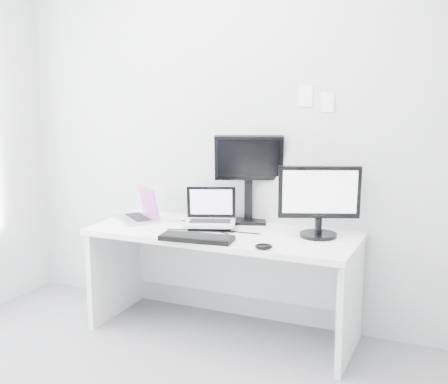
{
  "coord_description": "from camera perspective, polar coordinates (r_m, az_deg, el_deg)",
  "views": [
    {
      "loc": [
        1.51,
        -2.16,
        1.7
      ],
      "look_at": [
        0.02,
        1.23,
        1.0
      ],
      "focal_mm": 46.15,
      "sensor_mm": 36.0,
      "label": 1
    }
  ],
  "objects": [
    {
      "name": "keyboard",
      "position": [
        3.63,
        -2.72,
        -4.57
      ],
      "size": [
        0.48,
        0.21,
        0.03
      ],
      "primitive_type": "cube",
      "rotation": [
        0.0,
        0.0,
        0.11
      ],
      "color": "black",
      "rests_on": "desk"
    },
    {
      "name": "mouse",
      "position": [
        3.44,
        3.95,
        -5.39
      ],
      "size": [
        0.13,
        0.11,
        0.04
      ],
      "primitive_type": "ellipsoid",
      "rotation": [
        0.0,
        0.0,
        0.41
      ],
      "color": "black",
      "rests_on": "desk"
    },
    {
      "name": "rear_monitor",
      "position": [
        4.02,
        2.45,
        1.4
      ],
      "size": [
        0.5,
        0.33,
        0.64
      ],
      "primitive_type": "cube",
      "rotation": [
        0.0,
        0.0,
        0.38
      ],
      "color": "black",
      "rests_on": "desk"
    },
    {
      "name": "dell_laptop",
      "position": [
        3.89,
        -1.4,
        -1.61
      ],
      "size": [
        0.41,
        0.36,
        0.28
      ],
      "primitive_type": "cube",
      "rotation": [
        0.0,
        0.0,
        0.36
      ],
      "color": "silver",
      "rests_on": "desk"
    },
    {
      "name": "macbook",
      "position": [
        4.18,
        -8.74,
        -1.08
      ],
      "size": [
        0.42,
        0.41,
        0.25
      ],
      "primitive_type": "cube",
      "rotation": [
        0.0,
        0.0,
        -0.68
      ],
      "color": "#A8A8AC",
      "rests_on": "desk"
    },
    {
      "name": "samsung_monitor",
      "position": [
        3.71,
        9.42,
        -0.83
      ],
      "size": [
        0.57,
        0.41,
        0.48
      ],
      "primitive_type": "cube",
      "rotation": [
        0.0,
        0.0,
        0.38
      ],
      "color": "black",
      "rests_on": "desk"
    },
    {
      "name": "desk",
      "position": [
        3.96,
        -0.15,
        -8.99
      ],
      "size": [
        1.8,
        0.7,
        0.73
      ],
      "primitive_type": "cube",
      "color": "white",
      "rests_on": "ground"
    },
    {
      "name": "back_wall",
      "position": [
        4.07,
        1.84,
        5.75
      ],
      "size": [
        3.6,
        0.0,
        3.6
      ],
      "primitive_type": "plane",
      "rotation": [
        1.57,
        0.0,
        0.0
      ],
      "color": "#B5B8BA",
      "rests_on": "ground"
    },
    {
      "name": "wall_note_0",
      "position": [
        3.91,
        8.06,
        9.42
      ],
      "size": [
        0.1,
        0.0,
        0.14
      ],
      "primitive_type": "cube",
      "color": "white",
      "rests_on": "back_wall"
    },
    {
      "name": "wall_note_1",
      "position": [
        3.87,
        10.2,
        8.75
      ],
      "size": [
        0.09,
        0.0,
        0.13
      ],
      "primitive_type": "cube",
      "color": "white",
      "rests_on": "back_wall"
    },
    {
      "name": "speaker",
      "position": [
        4.12,
        -2.21,
        -1.64
      ],
      "size": [
        0.1,
        0.1,
        0.18
      ],
      "primitive_type": "cube",
      "rotation": [
        0.0,
        0.0,
        0.16
      ],
      "color": "black",
      "rests_on": "desk"
    }
  ]
}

